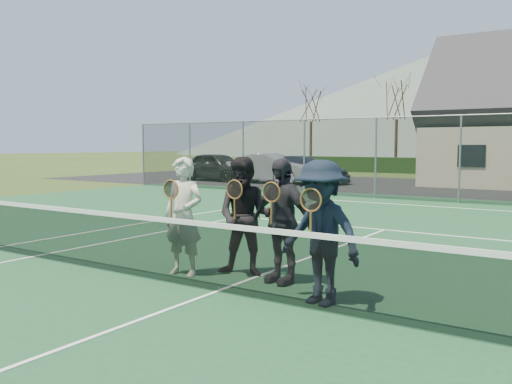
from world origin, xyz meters
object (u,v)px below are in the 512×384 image
car_a (218,167)px  player_a (183,216)px  car_c (304,170)px  player_d (321,233)px  tennis_net (216,254)px  player_b (245,217)px  player_c (281,221)px  car_b (272,169)px

car_a → player_a: (12.93, -17.64, 0.13)m
car_c → player_d: bearing=-151.1°
tennis_net → player_b: 1.09m
car_a → player_c: size_ratio=2.59×
tennis_net → player_a: 1.18m
car_c → player_b: bearing=-154.2°
player_c → player_d: size_ratio=1.00×
tennis_net → player_c: size_ratio=6.49×
car_b → tennis_net: size_ratio=0.40×
tennis_net → car_b: bearing=119.9°
car_b → car_c: size_ratio=0.96×
tennis_net → player_c: (0.46, 0.92, 0.38)m
car_b → player_c: size_ratio=2.61×
car_c → player_c: 20.50m
tennis_net → player_d: 1.49m
car_c → player_b: 20.12m
car_a → player_c: 22.44m
car_a → tennis_net: car_a is taller
car_a → car_b: size_ratio=0.99×
car_c → tennis_net: size_ratio=0.42×
car_c → car_b: bearing=124.8°
player_c → car_c: bearing=117.6°
player_a → player_c: bearing=16.3°
car_b → player_a: (9.40, -17.63, 0.15)m
player_b → car_b: bearing=120.7°
tennis_net → player_a: player_a is taller
car_b → player_d: bearing=-148.5°
player_a → car_c: bearing=113.3°
player_d → car_a: bearing=130.7°
car_b → player_c: (10.87, -17.20, 0.15)m
player_c → player_b: bearing=173.8°
tennis_net → player_c: player_c is taller
tennis_net → player_d: bearing=11.2°
player_a → tennis_net: bearing=-26.0°
car_b → player_b: (10.19, -17.13, 0.15)m
tennis_net → player_a: (-1.01, 0.49, 0.38)m
player_b → player_c: (0.68, -0.07, 0.00)m
player_c → player_d: (0.95, -0.64, -0.00)m
car_b → player_d: size_ratio=2.61×
player_d → player_b: bearing=156.4°
player_b → player_c: size_ratio=1.00×
car_b → car_c: 1.69m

